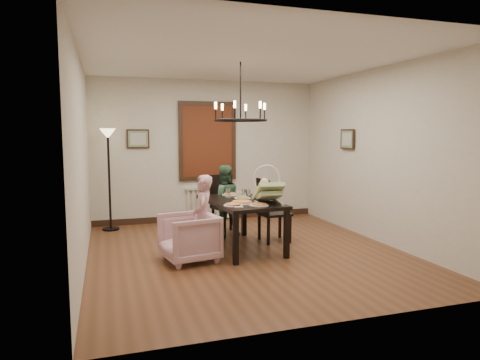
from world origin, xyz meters
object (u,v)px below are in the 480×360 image
elderly_woman (203,225)px  drinking_glass (248,194)px  seated_man (224,207)px  chair_right (274,210)px  chair_far (228,204)px  floor_lamp (109,181)px  armchair (189,238)px  dining_table (241,206)px  baby_bouncer (268,190)px

elderly_woman → drinking_glass: size_ratio=7.26×
seated_man → chair_right: bearing=142.6°
chair_far → elderly_woman: chair_far is taller
floor_lamp → drinking_glass: bearing=-41.0°
armchair → dining_table: bearing=104.3°
armchair → chair_right: bearing=102.5°
chair_right → floor_lamp: 3.06m
chair_far → baby_bouncer: bearing=-99.1°
chair_right → armchair: 1.67m
chair_far → armchair: 1.71m
chair_right → armchair: (-1.53, -0.65, -0.19)m
chair_far → floor_lamp: size_ratio=0.58×
dining_table → baby_bouncer: size_ratio=2.82×
chair_right → drinking_glass: 0.58m
elderly_woman → floor_lamp: (-1.21, 2.29, 0.41)m
chair_far → seated_man: bearing=-140.1°
armchair → seated_man: (0.83, 1.20, 0.18)m
seated_man → drinking_glass: seated_man is taller
seated_man → baby_bouncer: bearing=106.5°
elderly_woman → seated_man: bearing=167.9°
chair_right → elderly_woman: 1.46m
armchair → drinking_glass: 1.27m
chair_right → baby_bouncer: baby_bouncer is taller
dining_table → armchair: 1.02m
baby_bouncer → floor_lamp: size_ratio=0.33×
dining_table → chair_right: size_ratio=1.61×
drinking_glass → floor_lamp: floor_lamp is taller
dining_table → baby_bouncer: (0.29, -0.40, 0.28)m
drinking_glass → floor_lamp: size_ratio=0.08×
chair_right → drinking_glass: bearing=99.8°
dining_table → seated_man: seated_man is taller
dining_table → seated_man: (-0.05, 0.80, -0.15)m
chair_right → floor_lamp: (-2.54, 1.67, 0.38)m
armchair → floor_lamp: (-1.01, 2.32, 0.57)m
dining_table → chair_right: chair_right is taller
chair_far → elderly_woman: (-0.75, -1.37, -0.03)m
baby_bouncer → floor_lamp: (-2.17, 2.32, -0.04)m
chair_right → seated_man: chair_right is taller
elderly_woman → seated_man: seated_man is taller
elderly_woman → seated_man: 1.33m
floor_lamp → dining_table: bearing=-45.5°
armchair → drinking_glass: drinking_glass is taller
elderly_woman → dining_table: bearing=135.0°
chair_far → floor_lamp: floor_lamp is taller
chair_far → elderly_woman: bearing=-136.1°
baby_bouncer → floor_lamp: bearing=140.8°
floor_lamp → armchair: bearing=-66.5°
dining_table → drinking_glass: (0.17, 0.14, 0.15)m
chair_right → chair_far: bearing=34.6°
chair_right → baby_bouncer: bearing=147.9°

